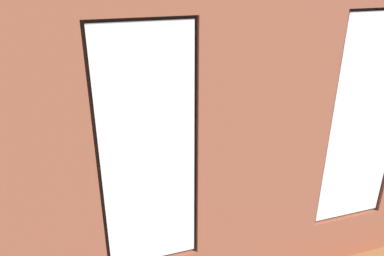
{
  "coord_description": "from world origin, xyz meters",
  "views": [
    {
      "loc": [
        1.63,
        5.18,
        3.26
      ],
      "look_at": [
        0.1,
        0.4,
        1.04
      ],
      "focal_mm": 35.0,
      "sensor_mm": 36.0,
      "label": 1
    }
  ],
  "objects": [
    {
      "name": "potted_plant_corner_near_left",
      "position": [
        -2.51,
        -1.7,
        0.73
      ],
      "size": [
        0.97,
        1.01,
        1.4
      ],
      "color": "#9E5638",
      "rests_on": "ground_plane"
    },
    {
      "name": "candle_jar",
      "position": [
        0.32,
        -0.46,
        0.5
      ],
      "size": [
        0.08,
        0.08,
        0.13
      ],
      "primitive_type": "cylinder",
      "color": "#B7333D",
      "rests_on": "coffee_table"
    },
    {
      "name": "potted_plant_beside_window_right",
      "position": [
        1.85,
        1.78,
        0.73
      ],
      "size": [
        0.84,
        0.84,
        1.1
      ],
      "color": "gray",
      "rests_on": "ground_plane"
    },
    {
      "name": "cup_ceramic",
      "position": [
        0.69,
        -0.35,
        0.48
      ],
      "size": [
        0.08,
        0.08,
        0.1
      ],
      "primitive_type": "cylinder",
      "color": "#4C4C51",
      "rests_on": "coffee_table"
    },
    {
      "name": "media_console",
      "position": [
        2.7,
        -0.07,
        0.25
      ],
      "size": [
        1.02,
        0.42,
        0.5
      ],
      "primitive_type": "cube",
      "color": "black",
      "rests_on": "ground_plane"
    },
    {
      "name": "couch_by_window",
      "position": [
        0.28,
        1.68,
        0.33
      ],
      "size": [
        2.03,
        0.87,
        0.8
      ],
      "color": "black",
      "rests_on": "ground_plane"
    },
    {
      "name": "remote_gray",
      "position": [
        0.47,
        -0.56,
        0.45
      ],
      "size": [
        0.06,
        0.17,
        0.02
      ],
      "primitive_type": "cube",
      "rotation": [
        0.0,
        0.0,
        3.07
      ],
      "color": "#59595B",
      "rests_on": "coffee_table"
    },
    {
      "name": "brick_wall_with_windows",
      "position": [
        -0.0,
        2.33,
        1.69
      ],
      "size": [
        6.11,
        0.3,
        3.42
      ],
      "color": "#9E5138",
      "rests_on": "ground_plane"
    },
    {
      "name": "remote_black",
      "position": [
        0.22,
        -0.35,
        0.45
      ],
      "size": [
        0.17,
        0.06,
        0.02
      ],
      "primitive_type": "cube",
      "rotation": [
        0.0,
        0.0,
        1.52
      ],
      "color": "black",
      "rests_on": "coffee_table"
    },
    {
      "name": "ground_plane",
      "position": [
        0.0,
        0.0,
        -0.05
      ],
      "size": [
        6.71,
        5.42,
        0.1
      ],
      "primitive_type": "cube",
      "color": "brown"
    },
    {
      "name": "coffee_table",
      "position": [
        0.32,
        -0.46,
        0.38
      ],
      "size": [
        1.25,
        0.77,
        0.43
      ],
      "color": "#A87547",
      "rests_on": "ground_plane"
    },
    {
      "name": "tv_flatscreen",
      "position": [
        2.7,
        -0.08,
        0.83
      ],
      "size": [
        0.91,
        0.2,
        0.67
      ],
      "color": "black",
      "rests_on": "media_console"
    },
    {
      "name": "papasan_chair",
      "position": [
        0.88,
        -1.48,
        0.44
      ],
      "size": [
        1.1,
        1.1,
        0.69
      ],
      "color": "olive",
      "rests_on": "ground_plane"
    },
    {
      "name": "potted_plant_by_left_couch",
      "position": [
        -1.95,
        -1.11,
        0.29
      ],
      "size": [
        0.29,
        0.29,
        0.42
      ],
      "color": "beige",
      "rests_on": "ground_plane"
    },
    {
      "name": "table_plant_small",
      "position": [
        -0.03,
        -0.59,
        0.54
      ],
      "size": [
        0.13,
        0.13,
        0.2
      ],
      "color": "brown",
      "rests_on": "coffee_table"
    },
    {
      "name": "couch_left",
      "position": [
        -2.35,
        0.35,
        0.33
      ],
      "size": [
        0.92,
        2.04,
        0.8
      ],
      "rotation": [
        0.0,
        0.0,
        1.6
      ],
      "color": "black",
      "rests_on": "ground_plane"
    },
    {
      "name": "potted_plant_near_tv",
      "position": [
        2.15,
        0.89,
        0.61
      ],
      "size": [
        0.71,
        0.71,
        0.9
      ],
      "color": "beige",
      "rests_on": "ground_plane"
    }
  ]
}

